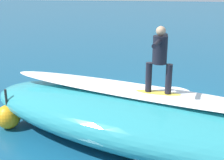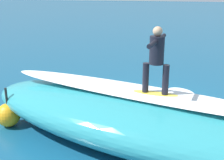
{
  "view_description": "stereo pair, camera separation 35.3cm",
  "coord_description": "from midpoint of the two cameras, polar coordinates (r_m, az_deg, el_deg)",
  "views": [
    {
      "loc": [
        -0.41,
        9.48,
        3.94
      ],
      "look_at": [
        1.02,
        0.94,
        1.13
      ],
      "focal_mm": 48.47,
      "sensor_mm": 36.0,
      "label": 1
    },
    {
      "loc": [
        -0.76,
        9.42,
        3.94
      ],
      "look_at": [
        1.02,
        0.94,
        1.13
      ],
      "focal_mm": 48.47,
      "sensor_mm": 36.0,
      "label": 2
    }
  ],
  "objects": [
    {
      "name": "ground_plane",
      "position": [
        10.25,
        7.71,
        -4.83
      ],
      "size": [
        120.0,
        120.0,
        0.0
      ],
      "primitive_type": "plane",
      "color": "#145175"
    },
    {
      "name": "wave_crest",
      "position": [
        7.66,
        7.05,
        -7.43
      ],
      "size": [
        9.8,
        5.6,
        1.35
      ],
      "primitive_type": "ellipsoid",
      "rotation": [
        0.0,
        0.0,
        -0.29
      ],
      "color": "teal",
      "rests_on": "ground_plane"
    },
    {
      "name": "wave_foam_lip",
      "position": [
        7.38,
        7.26,
        -2.39
      ],
      "size": [
        7.9,
        3.3,
        0.08
      ],
      "primitive_type": "ellipsoid",
      "rotation": [
        0.0,
        0.0,
        -0.29
      ],
      "color": "white",
      "rests_on": "wave_crest"
    },
    {
      "name": "surfboard_riding",
      "position": [
        7.28,
        9.44,
        -2.74
      ],
      "size": [
        1.95,
        0.79,
        0.09
      ],
      "primitive_type": "ellipsoid",
      "rotation": [
        0.0,
        0.0,
        -0.16
      ],
      "color": "yellow",
      "rests_on": "wave_crest"
    },
    {
      "name": "surfer_riding",
      "position": [
        7.01,
        9.84,
        4.61
      ],
      "size": [
        0.62,
        1.48,
        1.57
      ],
      "rotation": [
        0.0,
        0.0,
        -0.16
      ],
      "color": "black",
      "rests_on": "surfboard_riding"
    },
    {
      "name": "surfboard_paddling",
      "position": [
        11.32,
        -4.26,
        -2.28
      ],
      "size": [
        0.89,
        2.26,
        0.07
      ],
      "primitive_type": "ellipsoid",
      "rotation": [
        0.0,
        0.0,
        1.39
      ],
      "color": "#EAE5C6",
      "rests_on": "ground_plane"
    },
    {
      "name": "surfer_paddling",
      "position": [
        11.38,
        -3.99,
        -1.28
      ],
      "size": [
        0.56,
        1.7,
        0.31
      ],
      "rotation": [
        0.0,
        0.0,
        1.39
      ],
      "color": "black",
      "rests_on": "surfboard_paddling"
    },
    {
      "name": "buoy_marker",
      "position": [
        9.1,
        -17.9,
        -6.27
      ],
      "size": [
        0.68,
        0.68,
        1.15
      ],
      "color": "orange",
      "rests_on": "ground_plane"
    },
    {
      "name": "foam_patch_mid",
      "position": [
        11.54,
        13.71,
        -2.22
      ],
      "size": [
        1.33,
        1.26,
        0.12
      ],
      "primitive_type": "ellipsoid",
      "rotation": [
        0.0,
        0.0,
        2.49
      ],
      "color": "white",
      "rests_on": "ground_plane"
    },
    {
      "name": "foam_patch_far",
      "position": [
        8.03,
        5.59,
        -11.04
      ],
      "size": [
        1.05,
        1.04,
        0.12
      ],
      "primitive_type": "ellipsoid",
      "rotation": [
        0.0,
        0.0,
        0.63
      ],
      "color": "white",
      "rests_on": "ground_plane"
    }
  ]
}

